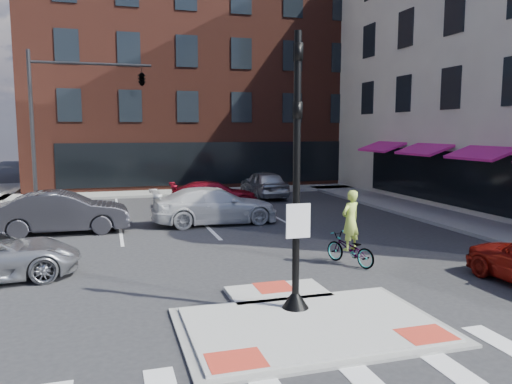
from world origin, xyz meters
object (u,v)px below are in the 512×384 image
object	(u,v)px
cyclist	(350,240)
bg_car_silver	(264,184)
bg_car_red	(214,194)
white_pickup	(215,206)
bg_car_dark	(63,212)

from	to	relation	value
cyclist	bg_car_silver	bearing A→B (deg)	-119.95
cyclist	bg_car_red	bearing A→B (deg)	-105.06
bg_car_silver	white_pickup	bearing A→B (deg)	57.74
bg_car_dark	bg_car_red	size ratio (longest dim) A/B	1.09
white_pickup	bg_car_silver	xyz separation A→B (m)	(4.53, 7.40, 0.02)
bg_car_red	cyclist	bearing A→B (deg)	-169.40
white_pickup	bg_car_red	bearing A→B (deg)	-12.08
white_pickup	cyclist	bearing A→B (deg)	-162.39
bg_car_dark	cyclist	world-z (taller)	cyclist
white_pickup	cyclist	size ratio (longest dim) A/B	2.39
white_pickup	bg_car_dark	world-z (taller)	bg_car_dark
bg_car_silver	cyclist	bearing A→B (deg)	81.64
white_pickup	bg_car_dark	distance (m)	6.12
bg_car_silver	bg_car_red	size ratio (longest dim) A/B	1.03
white_pickup	bg_car_dark	size ratio (longest dim) A/B	1.08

